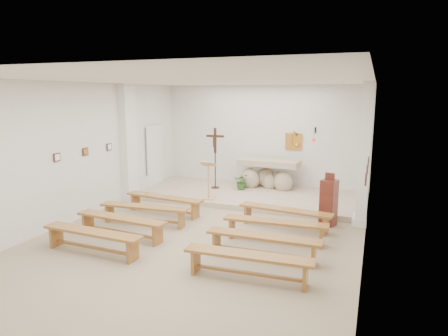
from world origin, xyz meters
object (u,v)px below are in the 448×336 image
at_px(crucifix_stand, 215,154).
at_px(bench_left_fourth, 92,236).
at_px(lectern, 208,180).
at_px(bench_right_third, 263,241).
at_px(bench_right_fourth, 248,260).
at_px(donation_pedestal, 329,202).
at_px(bench_left_front, 164,201).
at_px(altar, 268,176).
at_px(bench_left_second, 145,210).
at_px(bench_right_front, 285,214).
at_px(bench_right_second, 275,226).
at_px(bench_left_third, 121,222).

xyz_separation_m(crucifix_stand, bench_left_fourth, (-0.41, -5.62, -0.93)).
xyz_separation_m(lectern, bench_right_third, (2.57, -3.28, -0.36)).
relative_size(bench_left_fourth, bench_right_fourth, 1.00).
height_order(donation_pedestal, bench_left_front, donation_pedestal).
relative_size(altar, bench_left_second, 0.88).
distance_m(bench_right_front, bench_left_fourth, 4.43).
bearing_deg(lectern, bench_right_second, -47.57).
xyz_separation_m(lectern, bench_right_front, (2.57, -1.31, -0.36)).
distance_m(bench_right_front, bench_right_second, 0.98).
bearing_deg(bench_right_second, bench_left_second, 177.13).
xyz_separation_m(bench_right_front, bench_left_fourth, (-3.31, -2.94, 0.00)).
distance_m(bench_left_third, bench_right_fourth, 3.45).
bearing_deg(bench_left_fourth, bench_left_third, 92.88).
xyz_separation_m(bench_right_second, bench_right_fourth, (0.00, -1.96, 0.00)).
xyz_separation_m(bench_left_third, bench_left_fourth, (0.00, -0.98, 0.00)).
distance_m(donation_pedestal, bench_right_front, 1.15).
bearing_deg(altar, bench_left_front, -118.01).
bearing_deg(bench_left_third, bench_right_fourth, -12.05).
height_order(bench_right_front, bench_right_second, same).
distance_m(bench_left_third, bench_right_third, 3.31).
xyz_separation_m(lectern, bench_left_second, (-0.75, -2.29, -0.36)).
height_order(bench_right_second, bench_left_third, same).
bearing_deg(altar, bench_left_second, -111.98).
height_order(crucifix_stand, bench_right_fourth, crucifix_stand).
bearing_deg(bench_right_third, bench_right_fourth, -90.35).
height_order(altar, bench_right_second, altar).
relative_size(bench_left_third, bench_right_fourth, 1.00).
bearing_deg(bench_right_second, donation_pedestal, 56.22).
bearing_deg(bench_right_fourth, bench_right_third, 87.51).
bearing_deg(donation_pedestal, bench_left_second, -143.47).
bearing_deg(crucifix_stand, bench_right_fourth, -64.27).
height_order(lectern, bench_left_fourth, lectern).
height_order(lectern, bench_right_fourth, lectern).
xyz_separation_m(bench_right_third, bench_right_fourth, (0.00, -0.98, 0.00)).
xyz_separation_m(lectern, bench_left_fourth, (-0.75, -4.26, -0.36)).
bearing_deg(bench_right_front, bench_right_second, -82.44).
relative_size(lectern, bench_right_front, 0.50).
height_order(donation_pedestal, bench_left_fourth, donation_pedestal).
distance_m(bench_right_second, bench_right_fourth, 1.96).
xyz_separation_m(lectern, bench_right_fourth, (2.57, -4.26, -0.36)).
relative_size(bench_left_third, bench_right_third, 1.01).
distance_m(bench_left_second, bench_right_fourth, 3.85).
height_order(crucifix_stand, bench_left_third, crucifix_stand).
relative_size(lectern, bench_left_third, 0.50).
relative_size(bench_left_second, bench_right_fourth, 1.00).
bearing_deg(bench_right_third, bench_right_front, 89.65).
relative_size(bench_left_second, bench_right_third, 1.01).
distance_m(bench_left_third, bench_left_fourth, 0.98).
bearing_deg(bench_left_fourth, bench_right_front, 44.50).
bearing_deg(bench_right_third, donation_pedestal, 69.33).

